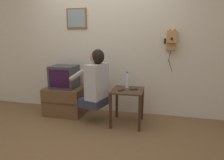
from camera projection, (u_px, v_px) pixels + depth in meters
ground_plane at (85, 137)px, 2.88m from camera, size 14.00×14.00×0.00m
wall_back at (105, 44)px, 3.69m from camera, size 6.80×0.05×2.55m
side_table at (127, 97)px, 3.22m from camera, size 0.50×0.52×0.58m
person at (96, 81)px, 3.22m from camera, size 0.61×0.53×0.94m
tv_stand at (65, 101)px, 3.71m from camera, size 0.70×0.52×0.51m
television at (64, 77)px, 3.61m from camera, size 0.45×0.40×0.40m
wall_phone_antique at (171, 40)px, 3.32m from camera, size 0.20×0.18×0.73m
framed_picture at (77, 18)px, 3.68m from camera, size 0.39×0.03×0.37m
cell_phone_held at (121, 90)px, 3.15m from camera, size 0.11×0.14×0.01m
cell_phone_spare at (134, 89)px, 3.20m from camera, size 0.14×0.12×0.01m
water_bottle at (127, 80)px, 3.29m from camera, size 0.06×0.06×0.27m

